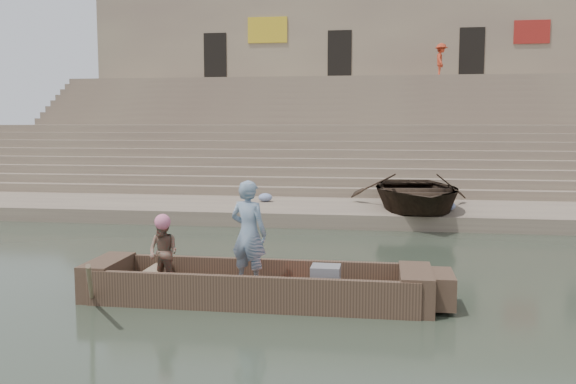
% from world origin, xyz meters
% --- Properties ---
extents(ground, '(120.00, 120.00, 0.00)m').
position_xyz_m(ground, '(0.00, 0.00, 0.00)').
color(ground, '#252E22').
rests_on(ground, ground).
extents(lower_landing, '(32.00, 4.00, 0.40)m').
position_xyz_m(lower_landing, '(0.00, 8.00, 0.20)').
color(lower_landing, gray).
rests_on(lower_landing, ground).
extents(mid_landing, '(32.00, 3.00, 2.80)m').
position_xyz_m(mid_landing, '(0.00, 15.50, 1.40)').
color(mid_landing, gray).
rests_on(mid_landing, ground).
extents(upper_landing, '(32.00, 3.00, 5.20)m').
position_xyz_m(upper_landing, '(0.00, 22.50, 2.60)').
color(upper_landing, gray).
rests_on(upper_landing, ground).
extents(ghat_steps, '(32.00, 11.00, 5.20)m').
position_xyz_m(ghat_steps, '(0.00, 17.19, 1.80)').
color(ghat_steps, gray).
rests_on(ghat_steps, ground).
extents(building_wall, '(32.00, 5.07, 11.20)m').
position_xyz_m(building_wall, '(0.00, 26.50, 5.60)').
color(building_wall, '#9C8B6A').
rests_on(building_wall, ground).
extents(main_rowboat, '(5.00, 1.30, 0.22)m').
position_xyz_m(main_rowboat, '(-1.60, -1.03, 0.11)').
color(main_rowboat, brown).
rests_on(main_rowboat, ground).
extents(rowboat_trim, '(6.04, 2.63, 1.80)m').
position_xyz_m(rowboat_trim, '(-1.39, -1.04, 0.31)').
color(rowboat_trim, brown).
rests_on(rowboat_trim, ground).
extents(standing_man, '(0.73, 0.59, 1.75)m').
position_xyz_m(standing_man, '(-1.73, -0.94, 1.09)').
color(standing_man, navy).
rests_on(standing_man, main_rowboat).
extents(rowing_man, '(0.66, 0.59, 1.13)m').
position_xyz_m(rowing_man, '(-3.10, -1.18, 0.78)').
color(rowing_man, '#277659').
rests_on(rowing_man, main_rowboat).
extents(television, '(0.46, 0.42, 0.40)m').
position_xyz_m(television, '(-0.47, -1.03, 0.42)').
color(television, slate).
rests_on(television, main_rowboat).
extents(beached_rowboat, '(4.00, 5.30, 1.04)m').
position_xyz_m(beached_rowboat, '(1.36, 7.46, 0.92)').
color(beached_rowboat, '#2D2116').
rests_on(beached_rowboat, lower_landing).
extents(pedestrian, '(0.75, 1.17, 1.71)m').
position_xyz_m(pedestrian, '(3.28, 22.35, 6.05)').
color(pedestrian, '#B8381F').
rests_on(pedestrian, upper_landing).
extents(cloth_bundles, '(13.11, 2.27, 0.26)m').
position_xyz_m(cloth_bundles, '(4.33, 7.54, 0.53)').
color(cloth_bundles, '#3F5999').
rests_on(cloth_bundles, lower_landing).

